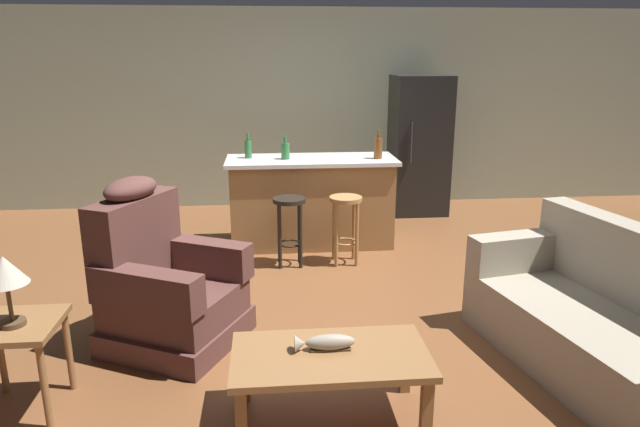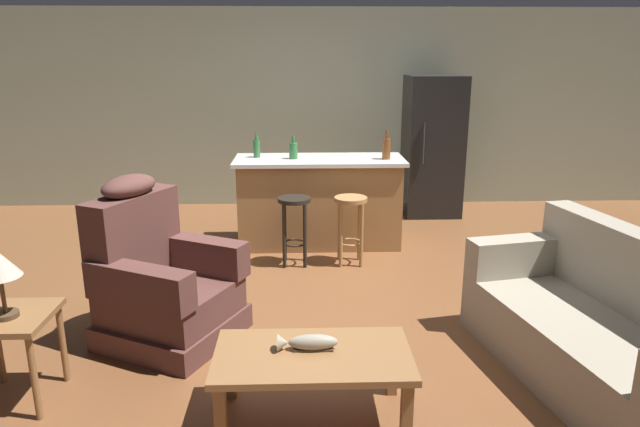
% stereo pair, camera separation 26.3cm
% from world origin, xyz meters
% --- Properties ---
extents(ground_plane, '(12.00, 12.00, 0.00)m').
position_xyz_m(ground_plane, '(0.00, 0.00, 0.00)').
color(ground_plane, brown).
extents(back_wall, '(12.00, 0.05, 2.60)m').
position_xyz_m(back_wall, '(0.00, 3.12, 1.30)').
color(back_wall, '#9EA88E').
rests_on(back_wall, ground_plane).
extents(coffee_table, '(1.10, 0.60, 0.42)m').
position_xyz_m(coffee_table, '(-0.14, -1.78, 0.36)').
color(coffee_table, olive).
rests_on(coffee_table, ground_plane).
extents(fish_figurine, '(0.34, 0.10, 0.10)m').
position_xyz_m(fish_figurine, '(-0.17, -1.74, 0.46)').
color(fish_figurine, '#4C3823').
rests_on(fish_figurine, coffee_table).
extents(couch, '(1.20, 2.03, 0.94)m').
position_xyz_m(couch, '(1.69, -1.46, 0.34)').
color(couch, '#9E937F').
rests_on(couch, ground_plane).
extents(recliner_near_lamp, '(1.13, 1.13, 1.20)m').
position_xyz_m(recliner_near_lamp, '(-1.21, -0.75, 0.42)').
color(recliner_near_lamp, brown).
rests_on(recliner_near_lamp, ground_plane).
extents(end_table, '(0.48, 0.48, 0.56)m').
position_xyz_m(end_table, '(-1.91, -1.53, 0.46)').
color(end_table, olive).
rests_on(end_table, ground_plane).
extents(kitchen_island, '(1.80, 0.70, 0.95)m').
position_xyz_m(kitchen_island, '(0.00, 1.35, 0.48)').
color(kitchen_island, '#9E7042').
rests_on(kitchen_island, ground_plane).
extents(bar_stool_left, '(0.32, 0.32, 0.68)m').
position_xyz_m(bar_stool_left, '(-0.26, 0.72, 0.47)').
color(bar_stool_left, black).
rests_on(bar_stool_left, ground_plane).
extents(bar_stool_right, '(0.32, 0.32, 0.68)m').
position_xyz_m(bar_stool_right, '(0.29, 0.72, 0.47)').
color(bar_stool_right, '#A87A47').
rests_on(bar_stool_right, ground_plane).
extents(refrigerator, '(0.70, 0.69, 1.76)m').
position_xyz_m(refrigerator, '(1.48, 2.55, 0.88)').
color(refrigerator, black).
rests_on(refrigerator, ground_plane).
extents(bottle_tall_green, '(0.09, 0.09, 0.31)m').
position_xyz_m(bottle_tall_green, '(0.70, 1.27, 1.07)').
color(bottle_tall_green, brown).
rests_on(bottle_tall_green, kitchen_island).
extents(bottle_short_amber, '(0.09, 0.09, 0.24)m').
position_xyz_m(bottle_short_amber, '(-0.27, 1.33, 1.04)').
color(bottle_short_amber, '#2D6B38').
rests_on(bottle_short_amber, kitchen_island).
extents(bottle_wine_dark, '(0.07, 0.07, 0.26)m').
position_xyz_m(bottle_wine_dark, '(-0.66, 1.43, 1.05)').
color(bottle_wine_dark, '#2D6B38').
rests_on(bottle_wine_dark, kitchen_island).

